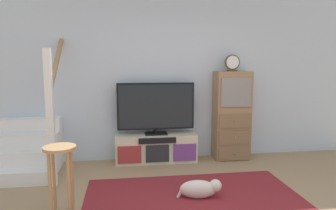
{
  "coord_description": "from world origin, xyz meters",
  "views": [
    {
      "loc": [
        -0.81,
        -2.72,
        1.64
      ],
      "look_at": [
        -0.17,
        1.77,
        1.0
      ],
      "focal_mm": 33.38,
      "sensor_mm": 36.0,
      "label": 1
    }
  ],
  "objects_px": {
    "bar_stool_near": "(60,165)",
    "desk_clock": "(232,63)",
    "television": "(156,107)",
    "dog": "(200,189)",
    "media_console": "(156,148)",
    "side_cabinet": "(232,116)"
  },
  "relations": [
    {
      "from": "media_console",
      "to": "bar_stool_near",
      "type": "bearing_deg",
      "value": -126.35
    },
    {
      "from": "desk_clock",
      "to": "bar_stool_near",
      "type": "relative_size",
      "value": 0.36
    },
    {
      "from": "media_console",
      "to": "television",
      "type": "distance_m",
      "value": 0.67
    },
    {
      "from": "desk_clock",
      "to": "bar_stool_near",
      "type": "bearing_deg",
      "value": -146.56
    },
    {
      "from": "television",
      "to": "bar_stool_near",
      "type": "xyz_separation_m",
      "value": [
        -1.19,
        -1.64,
        -0.35
      ]
    },
    {
      "from": "desk_clock",
      "to": "dog",
      "type": "relative_size",
      "value": 0.5
    },
    {
      "from": "television",
      "to": "bar_stool_near",
      "type": "distance_m",
      "value": 2.05
    },
    {
      "from": "bar_stool_near",
      "to": "dog",
      "type": "distance_m",
      "value": 1.64
    },
    {
      "from": "television",
      "to": "side_cabinet",
      "type": "height_order",
      "value": "side_cabinet"
    },
    {
      "from": "media_console",
      "to": "bar_stool_near",
      "type": "relative_size",
      "value": 1.74
    },
    {
      "from": "dog",
      "to": "media_console",
      "type": "bearing_deg",
      "value": 104.92
    },
    {
      "from": "media_console",
      "to": "side_cabinet",
      "type": "height_order",
      "value": "side_cabinet"
    },
    {
      "from": "bar_stool_near",
      "to": "television",
      "type": "bearing_deg",
      "value": 54.05
    },
    {
      "from": "bar_stool_near",
      "to": "dog",
      "type": "relative_size",
      "value": 1.39
    },
    {
      "from": "television",
      "to": "bar_stool_near",
      "type": "height_order",
      "value": "television"
    },
    {
      "from": "media_console",
      "to": "side_cabinet",
      "type": "xyz_separation_m",
      "value": [
        1.27,
        0.01,
        0.51
      ]
    },
    {
      "from": "side_cabinet",
      "to": "desk_clock",
      "type": "height_order",
      "value": "desk_clock"
    },
    {
      "from": "bar_stool_near",
      "to": "desk_clock",
      "type": "bearing_deg",
      "value": 33.44
    },
    {
      "from": "dog",
      "to": "bar_stool_near",
      "type": "bearing_deg",
      "value": -173.51
    },
    {
      "from": "side_cabinet",
      "to": "desk_clock",
      "type": "bearing_deg",
      "value": -146.47
    },
    {
      "from": "television",
      "to": "side_cabinet",
      "type": "distance_m",
      "value": 1.28
    },
    {
      "from": "television",
      "to": "desk_clock",
      "type": "xyz_separation_m",
      "value": [
        1.25,
        -0.03,
        0.7
      ]
    }
  ]
}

